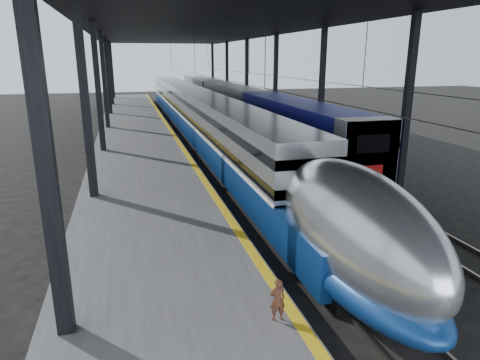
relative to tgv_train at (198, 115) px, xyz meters
name	(u,v)px	position (x,y,z in m)	size (l,w,h in m)	color
ground	(253,249)	(-2.00, -24.02, -1.88)	(160.00, 160.00, 0.00)	black
platform	(137,142)	(-5.50, -4.02, -1.38)	(6.00, 80.00, 1.00)	#4C4C4F
yellow_strip	(173,134)	(-2.70, -4.02, -0.88)	(0.30, 80.00, 0.01)	yellow
rails	(236,142)	(2.50, -4.02, -1.80)	(6.52, 80.00, 0.16)	slate
canopy	(203,27)	(-0.10, -4.02, 7.23)	(18.00, 75.00, 9.47)	black
tgv_train	(198,115)	(0.00, 0.00, 0.00)	(2.81, 65.20, 4.03)	silver
second_train	(233,104)	(5.00, 6.95, 0.16)	(2.93, 56.05, 4.04)	navy
child	(277,300)	(-3.15, -29.84, -0.37)	(0.38, 0.25, 1.03)	#482518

